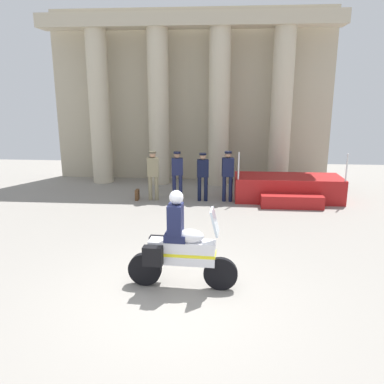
{
  "coord_description": "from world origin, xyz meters",
  "views": [
    {
      "loc": [
        0.89,
        -6.33,
        3.61
      ],
      "look_at": [
        0.09,
        3.43,
        1.09
      ],
      "focal_mm": 36.37,
      "sensor_mm": 36.0,
      "label": 1
    }
  ],
  "objects": [
    {
      "name": "colonnade_backdrop",
      "position": [
        -0.51,
        9.58,
        3.61
      ],
      "size": [
        11.37,
        1.66,
        6.82
      ],
      "color": "#B6AB91",
      "rests_on": "ground_plane"
    },
    {
      "name": "briefcase_on_ground",
      "position": [
        -2.06,
        6.42,
        0.18
      ],
      "size": [
        0.1,
        0.32,
        0.36
      ],
      "primitive_type": "cube",
      "color": "brown",
      "rests_on": "ground_plane"
    },
    {
      "name": "officer_in_row_2",
      "position": [
        0.2,
        6.48,
        0.97
      ],
      "size": [
        0.41,
        0.27,
        1.64
      ],
      "rotation": [
        0.0,
        0.0,
        3.28
      ],
      "color": "black",
      "rests_on": "ground_plane"
    },
    {
      "name": "officer_in_row_3",
      "position": [
        1.04,
        6.48,
        1.01
      ],
      "size": [
        0.41,
        0.27,
        1.71
      ],
      "rotation": [
        0.0,
        0.0,
        3.28
      ],
      "color": "#141938",
      "rests_on": "ground_plane"
    },
    {
      "name": "reviewing_stand",
      "position": [
        3.1,
        6.8,
        0.4
      ],
      "size": [
        3.59,
        1.96,
        1.73
      ],
      "color": "#A51919",
      "rests_on": "ground_plane"
    },
    {
      "name": "ground_plane",
      "position": [
        0.0,
        0.0,
        0.0
      ],
      "size": [
        28.0,
        28.0,
        0.0
      ],
      "primitive_type": "plane",
      "color": "gray"
    },
    {
      "name": "officer_in_row_0",
      "position": [
        -1.49,
        6.44,
        1.0
      ],
      "size": [
        0.41,
        0.27,
        1.69
      ],
      "rotation": [
        0.0,
        0.0,
        3.28
      ],
      "color": "#847A5B",
      "rests_on": "ground_plane"
    },
    {
      "name": "officer_in_row_1",
      "position": [
        -0.68,
        6.56,
        0.99
      ],
      "size": [
        0.41,
        0.27,
        1.67
      ],
      "rotation": [
        0.0,
        0.0,
        3.28
      ],
      "color": "#191E42",
      "rests_on": "ground_plane"
    },
    {
      "name": "motorcycle_with_rider",
      "position": [
        0.08,
        0.38,
        0.79
      ],
      "size": [
        2.09,
        0.72,
        1.9
      ],
      "rotation": [
        0.0,
        0.0,
        -0.05
      ],
      "color": "black",
      "rests_on": "ground_plane"
    }
  ]
}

